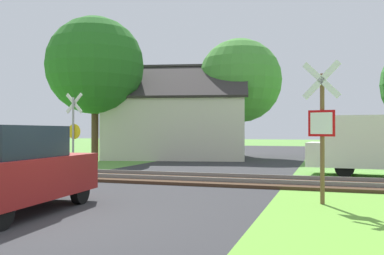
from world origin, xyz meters
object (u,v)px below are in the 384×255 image
at_px(house, 179,126).
at_px(stop_sign_near, 322,125).
at_px(mail_truck, 382,143).
at_px(crossing_sign_far, 74,127).
at_px(tree_left, 95,66).
at_px(tree_center, 240,81).
at_px(parked_car, 14,170).

bearing_deg(house, stop_sign_near, -71.40).
distance_m(house, mail_truck, 13.60).
distance_m(crossing_sign_far, house, 9.57).
bearing_deg(mail_truck, crossing_sign_far, 100.59).
height_order(house, mail_truck, house).
xyz_separation_m(tree_left, mail_truck, (14.58, -4.52, -4.17)).
relative_size(crossing_sign_far, house, 0.34).
bearing_deg(mail_truck, tree_center, 41.66).
xyz_separation_m(stop_sign_near, house, (-8.82, 15.04, 0.17)).
height_order(mail_truck, parked_car, mail_truck).
relative_size(stop_sign_near, tree_center, 0.44).
bearing_deg(crossing_sign_far, mail_truck, 12.72).
distance_m(stop_sign_near, parked_car, 6.72).
relative_size(mail_truck, parked_car, 1.23).
bearing_deg(stop_sign_near, crossing_sign_far, -15.75).
relative_size(tree_center, tree_left, 0.91).
bearing_deg(stop_sign_near, tree_left, -29.19).
bearing_deg(parked_car, house, 95.53).
distance_m(crossing_sign_far, tree_center, 12.28).
height_order(stop_sign_near, house, house).
relative_size(crossing_sign_far, parked_car, 0.81).
bearing_deg(tree_center, crossing_sign_far, -114.82).
xyz_separation_m(crossing_sign_far, tree_left, (-2.40, 5.79, 3.57)).
height_order(house, tree_center, tree_center).
distance_m(mail_truck, parked_car, 12.69).
bearing_deg(parked_car, stop_sign_near, 24.04).
distance_m(tree_center, parked_car, 19.87).
xyz_separation_m(house, mail_truck, (10.82, -8.20, -0.76)).
distance_m(tree_left, mail_truck, 15.83).
relative_size(stop_sign_near, mail_truck, 0.65).
height_order(tree_left, mail_truck, tree_left).
bearing_deg(tree_center, stop_sign_near, -72.41).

